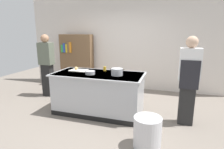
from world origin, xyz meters
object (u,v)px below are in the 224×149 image
object	(u,v)px
trash_bin	(147,132)
juice_cup	(105,69)
person_chef	(189,79)
mixing_bowl	(90,73)
stock_pot	(117,72)
onion	(76,68)
bookshelf	(77,60)
person_guest	(47,64)

from	to	relation	value
trash_bin	juice_cup	bearing A→B (deg)	132.24
person_chef	mixing_bowl	bearing A→B (deg)	88.01
juice_cup	person_chef	bearing A→B (deg)	-8.64
stock_pot	mixing_bowl	world-z (taller)	stock_pot
stock_pot	onion	bearing A→B (deg)	171.04
juice_cup	trash_bin	xyz separation A→B (m)	(1.17, -1.29, -0.70)
trash_bin	bookshelf	size ratio (longest dim) A/B	0.30
person_guest	onion	bearing A→B (deg)	73.64
person_guest	stock_pot	bearing A→B (deg)	79.94
onion	bookshelf	distance (m)	1.90
onion	trash_bin	distance (m)	2.25
onion	person_guest	size ratio (longest dim) A/B	0.04
mixing_bowl	person_chef	xyz separation A→B (m)	(1.97, 0.15, -0.02)
juice_cup	person_chef	xyz separation A→B (m)	(1.79, -0.27, -0.04)
person_chef	bookshelf	size ratio (longest dim) A/B	1.01
mixing_bowl	person_chef	size ratio (longest dim) A/B	0.12
mixing_bowl	person_guest	xyz separation A→B (m)	(-1.65, 0.75, -0.03)
mixing_bowl	juice_cup	distance (m)	0.46
stock_pot	trash_bin	xyz separation A→B (m)	(0.78, -0.96, -0.72)
trash_bin	bookshelf	distance (m)	3.94
person_chef	person_guest	size ratio (longest dim) A/B	1.00
trash_bin	person_chef	xyz separation A→B (m)	(0.62, 1.02, 0.66)
juice_cup	bookshelf	world-z (taller)	bookshelf
stock_pot	bookshelf	world-z (taller)	bookshelf
stock_pot	person_guest	world-z (taller)	person_guest
trash_bin	person_guest	bearing A→B (deg)	151.61
onion	bookshelf	bearing A→B (deg)	117.73
person_guest	bookshelf	size ratio (longest dim) A/B	1.01
juice_cup	person_guest	world-z (taller)	person_guest
mixing_bowl	juice_cup	bearing A→B (deg)	67.02
stock_pot	person_chef	distance (m)	1.40
juice_cup	trash_bin	size ratio (longest dim) A/B	0.20
onion	bookshelf	size ratio (longest dim) A/B	0.05
stock_pot	trash_bin	distance (m)	1.43
bookshelf	mixing_bowl	bearing A→B (deg)	-55.04
stock_pot	juice_cup	size ratio (longest dim) A/B	3.09
juice_cup	mixing_bowl	bearing A→B (deg)	-112.98
person_guest	bookshelf	bearing A→B (deg)	172.35
juice_cup	trash_bin	distance (m)	1.88
person_guest	mixing_bowl	bearing A→B (deg)	72.08
person_guest	trash_bin	bearing A→B (deg)	68.20
person_chef	trash_bin	bearing A→B (deg)	142.24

